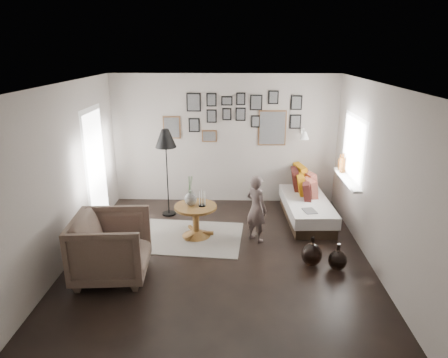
{
  "coord_description": "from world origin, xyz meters",
  "views": [
    {
      "loc": [
        0.23,
        -5.46,
        3.08
      ],
      "look_at": [
        0.05,
        0.5,
        1.1
      ],
      "focal_mm": 32.0,
      "sensor_mm": 36.0,
      "label": 1
    }
  ],
  "objects_px": {
    "armchair": "(112,247)",
    "demijohn_large": "(312,254)",
    "demijohn_small": "(337,260)",
    "magazine_basket": "(105,268)",
    "child": "(256,208)",
    "vase": "(191,197)",
    "floor_lamp": "(166,142)",
    "daybed": "(306,204)",
    "pedestal_table": "(196,222)"
  },
  "relations": [
    {
      "from": "floor_lamp",
      "to": "pedestal_table",
      "type": "bearing_deg",
      "value": -56.17
    },
    {
      "from": "demijohn_large",
      "to": "magazine_basket",
      "type": "bearing_deg",
      "value": -170.24
    },
    {
      "from": "daybed",
      "to": "armchair",
      "type": "distance_m",
      "value": 3.7
    },
    {
      "from": "pedestal_table",
      "to": "armchair",
      "type": "distance_m",
      "value": 1.66
    },
    {
      "from": "floor_lamp",
      "to": "magazine_basket",
      "type": "xyz_separation_m",
      "value": [
        -0.5,
        -2.32,
        -1.23
      ]
    },
    {
      "from": "magazine_basket",
      "to": "demijohn_small",
      "type": "bearing_deg",
      "value": 6.66
    },
    {
      "from": "child",
      "to": "demijohn_small",
      "type": "bearing_deg",
      "value": -172.16
    },
    {
      "from": "daybed",
      "to": "floor_lamp",
      "type": "bearing_deg",
      "value": 175.35
    },
    {
      "from": "pedestal_table",
      "to": "vase",
      "type": "xyz_separation_m",
      "value": [
        -0.08,
        0.02,
        0.46
      ]
    },
    {
      "from": "pedestal_table",
      "to": "magazine_basket",
      "type": "distance_m",
      "value": 1.79
    },
    {
      "from": "pedestal_table",
      "to": "magazine_basket",
      "type": "relative_size",
      "value": 1.73
    },
    {
      "from": "floor_lamp",
      "to": "magazine_basket",
      "type": "distance_m",
      "value": 2.68
    },
    {
      "from": "demijohn_small",
      "to": "magazine_basket",
      "type": "bearing_deg",
      "value": -173.34
    },
    {
      "from": "daybed",
      "to": "demijohn_small",
      "type": "xyz_separation_m",
      "value": [
        0.15,
        -1.86,
        -0.12
      ]
    },
    {
      "from": "pedestal_table",
      "to": "magazine_basket",
      "type": "xyz_separation_m",
      "value": [
        -1.12,
        -1.4,
        -0.06
      ]
    },
    {
      "from": "demijohn_large",
      "to": "demijohn_small",
      "type": "height_order",
      "value": "demijohn_large"
    },
    {
      "from": "daybed",
      "to": "magazine_basket",
      "type": "relative_size",
      "value": 4.5
    },
    {
      "from": "floor_lamp",
      "to": "magazine_basket",
      "type": "relative_size",
      "value": 4.06
    },
    {
      "from": "vase",
      "to": "magazine_basket",
      "type": "height_order",
      "value": "vase"
    },
    {
      "from": "child",
      "to": "armchair",
      "type": "bearing_deg",
      "value": 76.52
    },
    {
      "from": "magazine_basket",
      "to": "daybed",
      "type": "bearing_deg",
      "value": 35.74
    },
    {
      "from": "magazine_basket",
      "to": "demijohn_small",
      "type": "height_order",
      "value": "demijohn_small"
    },
    {
      "from": "daybed",
      "to": "demijohn_small",
      "type": "distance_m",
      "value": 1.87
    },
    {
      "from": "armchair",
      "to": "daybed",
      "type": "bearing_deg",
      "value": -59.64
    },
    {
      "from": "pedestal_table",
      "to": "child",
      "type": "bearing_deg",
      "value": -5.84
    },
    {
      "from": "demijohn_large",
      "to": "pedestal_table",
      "type": "bearing_deg",
      "value": 153.37
    },
    {
      "from": "floor_lamp",
      "to": "demijohn_large",
      "type": "height_order",
      "value": "floor_lamp"
    },
    {
      "from": "floor_lamp",
      "to": "child",
      "type": "xyz_separation_m",
      "value": [
        1.63,
        -1.03,
        -0.87
      ]
    },
    {
      "from": "magazine_basket",
      "to": "child",
      "type": "bearing_deg",
      "value": 31.41
    },
    {
      "from": "pedestal_table",
      "to": "demijohn_small",
      "type": "relative_size",
      "value": 1.71
    },
    {
      "from": "pedestal_table",
      "to": "daybed",
      "type": "xyz_separation_m",
      "value": [
        1.99,
        0.84,
        0.02
      ]
    },
    {
      "from": "floor_lamp",
      "to": "child",
      "type": "relative_size",
      "value": 1.47
    },
    {
      "from": "vase",
      "to": "demijohn_large",
      "type": "distance_m",
      "value": 2.16
    },
    {
      "from": "vase",
      "to": "demijohn_small",
      "type": "bearing_deg",
      "value": -25.05
    },
    {
      "from": "vase",
      "to": "armchair",
      "type": "bearing_deg",
      "value": -126.56
    },
    {
      "from": "daybed",
      "to": "child",
      "type": "bearing_deg",
      "value": -139.05
    },
    {
      "from": "demijohn_large",
      "to": "child",
      "type": "distance_m",
      "value": 1.18
    },
    {
      "from": "armchair",
      "to": "magazine_basket",
      "type": "bearing_deg",
      "value": 144.34
    },
    {
      "from": "vase",
      "to": "armchair",
      "type": "xyz_separation_m",
      "value": [
        -0.96,
        -1.3,
        -0.26
      ]
    },
    {
      "from": "magazine_basket",
      "to": "child",
      "type": "xyz_separation_m",
      "value": [
        2.12,
        1.3,
        0.36
      ]
    },
    {
      "from": "daybed",
      "to": "demijohn_large",
      "type": "distance_m",
      "value": 1.75
    },
    {
      "from": "demijohn_small",
      "to": "child",
      "type": "bearing_deg",
      "value": 141.11
    },
    {
      "from": "vase",
      "to": "demijohn_small",
      "type": "distance_m",
      "value": 2.52
    },
    {
      "from": "armchair",
      "to": "demijohn_large",
      "type": "relative_size",
      "value": 2.2
    },
    {
      "from": "demijohn_large",
      "to": "child",
      "type": "bearing_deg",
      "value": 134.63
    },
    {
      "from": "floor_lamp",
      "to": "vase",
      "type": "bearing_deg",
      "value": -59.19
    },
    {
      "from": "armchair",
      "to": "child",
      "type": "height_order",
      "value": "child"
    },
    {
      "from": "vase",
      "to": "daybed",
      "type": "xyz_separation_m",
      "value": [
        2.07,
        0.82,
        -0.44
      ]
    },
    {
      "from": "armchair",
      "to": "demijohn_small",
      "type": "bearing_deg",
      "value": -89.89
    },
    {
      "from": "magazine_basket",
      "to": "child",
      "type": "height_order",
      "value": "child"
    }
  ]
}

